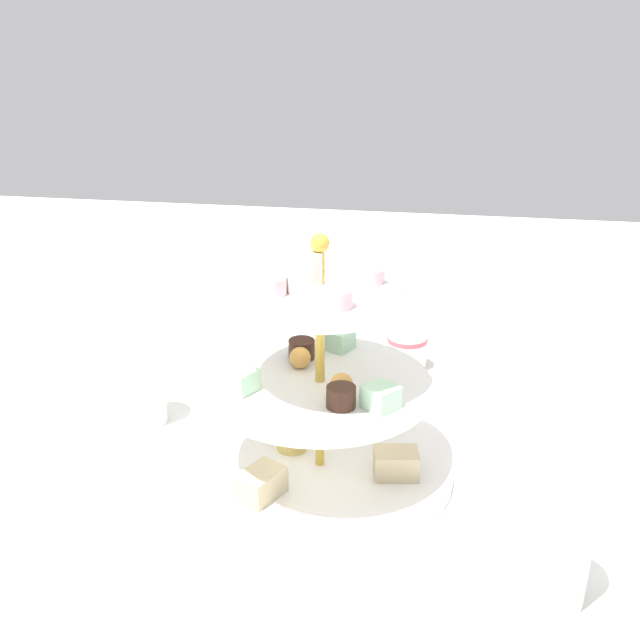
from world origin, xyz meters
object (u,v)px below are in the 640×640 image
tiered_serving_stand (319,401)px  butter_knife_right (567,422)px  water_glass_short_left (301,342)px  water_glass_tall_right (551,543)px  water_glass_mid_back (141,389)px  teacup_with_saucer (407,353)px

tiered_serving_stand → butter_knife_right: size_ratio=1.75×
water_glass_short_left → water_glass_tall_right: bearing=125.4°
tiered_serving_stand → water_glass_mid_back: bearing=-17.4°
teacup_with_saucer → water_glass_short_left: bearing=4.8°
water_glass_short_left → butter_knife_right: water_glass_short_left is taller
teacup_with_saucer → water_glass_mid_back: 0.38m
water_glass_short_left → water_glass_mid_back: size_ratio=0.80×
butter_knife_right → water_glass_mid_back: (0.53, 0.08, 0.04)m
teacup_with_saucer → butter_knife_right: 0.25m
water_glass_short_left → butter_knife_right: size_ratio=0.42×
tiered_serving_stand → teacup_with_saucer: tiered_serving_stand is taller
tiered_serving_stand → water_glass_tall_right: size_ratio=2.62×
butter_knife_right → teacup_with_saucer: bearing=19.6°
tiered_serving_stand → water_glass_mid_back: (0.24, -0.08, -0.04)m
tiered_serving_stand → water_glass_mid_back: 0.25m
butter_knife_right → water_glass_mid_back: water_glass_mid_back is taller
water_glass_short_left → butter_knife_right: (-0.36, 0.11, -0.03)m
water_glass_tall_right → water_glass_mid_back: 0.52m
water_glass_short_left → water_glass_mid_back: bearing=49.5°
water_glass_tall_right → water_glass_mid_back: bearing=-26.5°
teacup_with_saucer → butter_knife_right: bearing=149.2°
teacup_with_saucer → butter_knife_right: (-0.21, 0.13, -0.02)m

